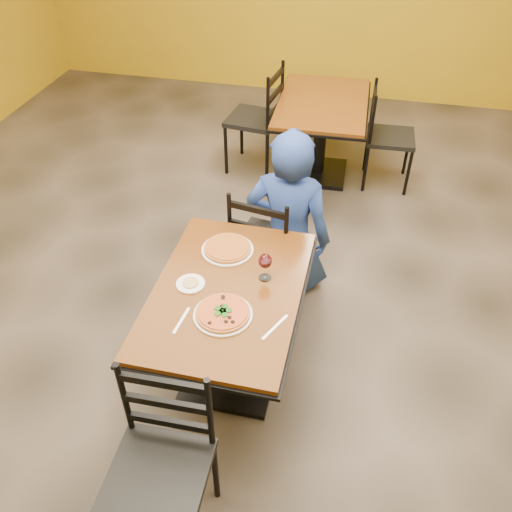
% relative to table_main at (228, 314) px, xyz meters
% --- Properties ---
extents(floor, '(7.00, 8.00, 0.01)m').
position_rel_table_main_xyz_m(floor, '(0.00, 0.50, -0.56)').
color(floor, black).
rests_on(floor, ground).
extents(table_main, '(0.83, 1.23, 0.75)m').
position_rel_table_main_xyz_m(table_main, '(0.00, 0.00, 0.00)').
color(table_main, brown).
rests_on(table_main, floor).
extents(table_second, '(0.85, 1.23, 0.75)m').
position_rel_table_main_xyz_m(table_second, '(0.19, 2.55, -0.00)').
color(table_second, brown).
rests_on(table_second, floor).
extents(chair_main_near, '(0.45, 0.45, 0.97)m').
position_rel_table_main_xyz_m(chair_main_near, '(-0.06, -0.97, -0.07)').
color(chair_main_near, black).
rests_on(chair_main_near, floor).
extents(chair_main_far, '(0.49, 0.49, 0.94)m').
position_rel_table_main_xyz_m(chair_main_far, '(0.06, 0.80, -0.09)').
color(chair_main_far, black).
rests_on(chair_main_far, floor).
extents(chair_second_left, '(0.51, 0.51, 1.02)m').
position_rel_table_main_xyz_m(chair_second_left, '(-0.45, 2.55, -0.05)').
color(chair_second_left, black).
rests_on(chair_second_left, floor).
extents(chair_second_right, '(0.44, 0.44, 0.93)m').
position_rel_table_main_xyz_m(chair_second_right, '(0.83, 2.55, -0.09)').
color(chair_second_right, black).
rests_on(chair_second_right, floor).
extents(diner, '(0.64, 0.44, 1.25)m').
position_rel_table_main_xyz_m(diner, '(0.17, 0.97, 0.07)').
color(diner, navy).
rests_on(diner, floor).
extents(plate_main, '(0.31, 0.31, 0.01)m').
position_rel_table_main_xyz_m(plate_main, '(0.03, -0.19, 0.20)').
color(plate_main, white).
rests_on(plate_main, table_main).
extents(pizza_main, '(0.28, 0.28, 0.02)m').
position_rel_table_main_xyz_m(pizza_main, '(0.03, -0.19, 0.21)').
color(pizza_main, maroon).
rests_on(pizza_main, plate_main).
extents(plate_far, '(0.31, 0.31, 0.01)m').
position_rel_table_main_xyz_m(plate_far, '(-0.09, 0.33, 0.20)').
color(plate_far, white).
rests_on(plate_far, table_main).
extents(pizza_far, '(0.28, 0.28, 0.02)m').
position_rel_table_main_xyz_m(pizza_far, '(-0.09, 0.33, 0.21)').
color(pizza_far, '#B47322').
rests_on(pizza_far, plate_far).
extents(side_plate, '(0.16, 0.16, 0.01)m').
position_rel_table_main_xyz_m(side_plate, '(-0.21, -0.00, 0.20)').
color(side_plate, white).
rests_on(side_plate, table_main).
extents(dip, '(0.09, 0.09, 0.01)m').
position_rel_table_main_xyz_m(dip, '(-0.21, -0.00, 0.21)').
color(dip, tan).
rests_on(dip, side_plate).
extents(wine_glass, '(0.08, 0.08, 0.18)m').
position_rel_table_main_xyz_m(wine_glass, '(0.18, 0.14, 0.28)').
color(wine_glass, white).
rests_on(wine_glass, table_main).
extents(fork, '(0.03, 0.19, 0.00)m').
position_rel_table_main_xyz_m(fork, '(-0.17, -0.28, 0.20)').
color(fork, silver).
rests_on(fork, table_main).
extents(knife, '(0.10, 0.20, 0.00)m').
position_rel_table_main_xyz_m(knife, '(0.31, -0.21, 0.20)').
color(knife, silver).
rests_on(knife, table_main).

